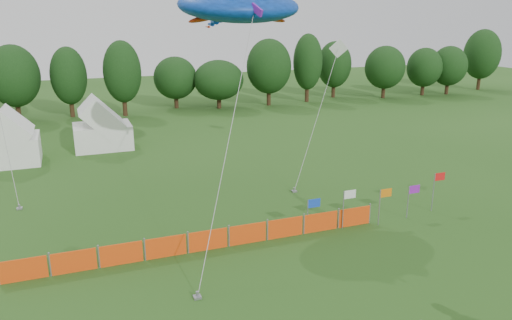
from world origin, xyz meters
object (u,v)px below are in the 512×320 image
object	(u,v)px
tent_left	(12,141)
tent_right	(102,129)
barrier_fence	(208,240)
stingray_kite	(237,6)

from	to	relation	value
tent_left	tent_right	size ratio (longest dim) A/B	0.82
tent_left	barrier_fence	size ratio (longest dim) A/B	0.21
barrier_fence	tent_left	bearing A→B (deg)	117.01
stingray_kite	barrier_fence	bearing A→B (deg)	-120.66
tent_left	stingray_kite	bearing A→B (deg)	-43.51
tent_left	stingray_kite	distance (m)	20.86
barrier_fence	stingray_kite	xyz separation A→B (m)	(3.74, 6.30, 10.69)
barrier_fence	stingray_kite	distance (m)	12.96
tent_right	stingray_kite	world-z (taller)	stingray_kite
barrier_fence	stingray_kite	bearing A→B (deg)	59.34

